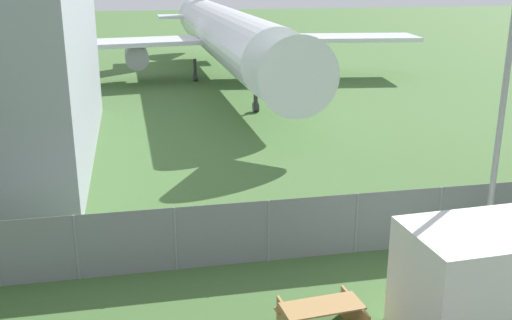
% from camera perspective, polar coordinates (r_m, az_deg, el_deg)
% --- Properties ---
extents(perimeter_fence, '(56.07, 0.07, 1.81)m').
position_cam_1_polar(perimeter_fence, '(16.55, 1.20, -6.78)').
color(perimeter_fence, gray).
rests_on(perimeter_fence, ground).
extents(airplane, '(29.52, 36.48, 10.64)m').
position_cam_1_polar(airplane, '(43.05, -2.84, 11.81)').
color(airplane, silver).
rests_on(airplane, ground).
extents(portable_cabin, '(3.93, 2.43, 2.59)m').
position_cam_1_polar(portable_cabin, '(14.16, 21.53, -10.81)').
color(portable_cabin, silver).
rests_on(portable_cabin, ground).
extents(picnic_bench_open_grass, '(1.90, 1.55, 0.76)m').
position_cam_1_polar(picnic_bench_open_grass, '(13.68, 6.29, -14.60)').
color(picnic_bench_open_grass, '#A37A47').
rests_on(picnic_bench_open_grass, ground).
extents(light_mast, '(0.44, 0.44, 9.15)m').
position_cam_1_polar(light_mast, '(16.56, 22.88, 8.40)').
color(light_mast, '#99999E').
rests_on(light_mast, ground).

